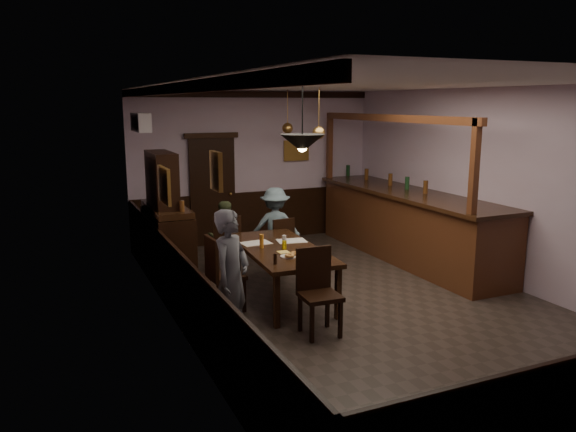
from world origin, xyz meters
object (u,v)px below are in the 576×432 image
person_standing (231,277)px  person_seated_left (224,237)px  person_seated_right (275,227)px  pendant_brass_mid (319,133)px  pendant_iron (302,143)px  bar_counter (408,223)px  pendant_brass_far (288,128)px  chair_far_right (281,242)px  chair_near (317,287)px  dining_table (281,252)px  coffee_cup (314,251)px  sideboard (167,230)px  soda_can (284,245)px  chair_side (220,271)px  chair_far_left (227,243)px

person_standing → person_seated_left: size_ratio=1.34×
person_seated_right → person_seated_left: bearing=14.9°
person_seated_right → pendant_brass_mid: pendant_brass_mid is taller
pendant_iron → bar_counter: bearing=31.5°
pendant_brass_mid → pendant_brass_far: same height
chair_far_right → chair_near: chair_near is taller
bar_counter → pendant_iron: (-2.94, -1.80, 1.63)m
chair_far_right → person_seated_left: (-0.89, 0.33, 0.10)m
dining_table → person_seated_left: person_seated_left is taller
person_standing → coffee_cup: size_ratio=19.86×
person_seated_right → chair_far_right: bearing=106.7°
dining_table → pendant_brass_mid: 2.07m
person_standing → coffee_cup: bearing=-16.9°
pendant_brass_far → chair_near: bearing=-108.6°
person_standing → sideboard: 2.66m
chair_far_right → pendant_iron: (-0.58, -2.04, 1.78)m
chair_far_right → bar_counter: 2.38m
person_standing → pendant_brass_far: size_ratio=1.96×
chair_near → person_standing: 1.07m
chair_near → soda_can: bearing=88.8°
chair_near → pendant_brass_mid: 2.95m
pendant_brass_mid → pendant_brass_far: (0.20, 1.66, 0.00)m
dining_table → chair_side: size_ratio=2.19×
dining_table → person_seated_left: size_ratio=1.90×
person_seated_left → sideboard: sideboard is taller
sideboard → pendant_iron: size_ratio=2.43×
person_seated_right → sideboard: (-1.85, -0.05, 0.13)m
chair_near → person_seated_right: (0.62, 2.83, 0.11)m
chair_far_right → sideboard: (-1.85, 0.22, 0.32)m
pendant_brass_far → chair_far_left: bearing=-143.1°
person_standing → pendant_brass_far: bearing=15.5°
chair_far_right → pendant_iron: 2.77m
chair_near → soda_can: 1.23m
person_standing → pendant_iron: (1.08, 0.39, 1.48)m
person_standing → sideboard: (-0.19, 2.65, 0.02)m
chair_near → person_seated_left: bearing=98.4°
sideboard → pendant_brass_far: size_ratio=2.51×
dining_table → pendant_brass_far: bearing=64.2°
person_standing → pendant_iron: size_ratio=1.90×
chair_near → chair_far_right: bearing=79.5°
chair_far_right → pendant_brass_mid: 1.91m
dining_table → pendant_brass_far: 3.20m
chair_far_left → sideboard: (-0.92, 0.17, 0.26)m
chair_side → person_standing: size_ratio=0.65×
pendant_iron → chair_far_left: bearing=99.2°
chair_far_left → pendant_iron: bearing=112.7°
person_seated_right → sideboard: sideboard is taller
chair_far_left → person_standing: person_standing is taller
chair_far_right → bar_counter: bar_counter is taller
sideboard → pendant_iron: (1.26, -2.27, 1.46)m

